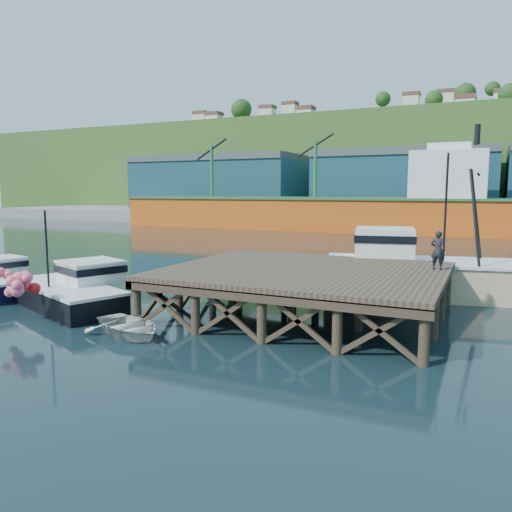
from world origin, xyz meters
The scene contains 11 objects.
ground centered at (0.00, 0.00, 0.00)m, with size 300.00×300.00×0.00m, color black.
wharf centered at (5.50, -0.19, 1.94)m, with size 12.00×10.00×2.62m.
far_quay centered at (0.00, 70.00, 1.00)m, with size 160.00×40.00×2.00m, color gray.
warehouse_left centered at (-35.00, 65.00, 6.50)m, with size 32.00×16.00×9.00m, color #1A4A58.
warehouse_mid centered at (0.00, 65.00, 6.50)m, with size 28.00×16.00×9.00m, color #1A4A58.
cargo_ship centered at (-8.46, 48.00, 3.31)m, with size 55.50×10.00×13.75m.
hillside centered at (0.00, 100.00, 11.00)m, with size 220.00×50.00×22.00m, color #2D511E.
boat_black centered at (-5.25, -3.28, 0.86)m, with size 8.12×6.75×4.71m.
trawler centered at (10.05, 6.65, 1.55)m, with size 11.78×6.08×7.52m.
dinghy centered at (0.42, -5.98, 0.38)m, with size 2.60×3.64×0.75m, color silver.
dockworker centered at (10.90, 2.21, 2.99)m, with size 0.63×0.42×1.74m, color black.
Camera 1 is at (12.86, -20.95, 5.60)m, focal length 35.00 mm.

